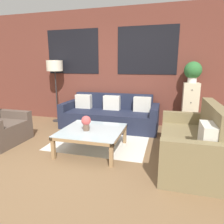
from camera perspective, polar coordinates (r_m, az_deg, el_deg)
The scene contains 10 objects.
ground_plane at distance 3.25m, azimuth -13.50°, elevation -13.87°, with size 16.00×16.00×0.00m, color brown.
wall_back_brick at distance 5.16m, azimuth -1.00°, elevation 12.60°, with size 8.40×0.09×2.80m.
rug at distance 4.15m, azimuth -2.49°, elevation -7.41°, with size 1.81×1.76×0.00m.
couch_dark at distance 4.79m, azimuth -0.53°, elevation -1.04°, with size 2.26×0.88×0.78m.
settee_vintage at distance 3.25m, azimuth 21.87°, elevation -8.52°, with size 0.80×1.65×0.92m.
coffee_table at distance 3.48m, azimuth -5.69°, elevation -5.74°, with size 1.03×1.03×0.38m.
floor_lamp at distance 5.40m, azimuth -16.04°, elevation 11.88°, with size 0.41×0.41×1.58m.
drawer_cabinet at distance 4.81m, azimuth 21.29°, elevation 1.30°, with size 0.33×0.38×1.09m.
potted_plant at distance 4.72m, azimuth 22.10°, elevation 10.81°, with size 0.37×0.37×0.45m.
flower_vase at distance 3.39m, azimuth -7.40°, elevation -2.90°, with size 0.16×0.16×0.25m.
Camera 1 is at (1.46, -2.51, 1.45)m, focal length 32.00 mm.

